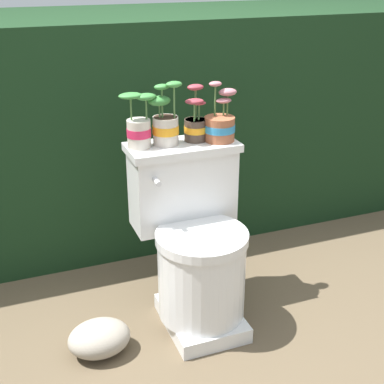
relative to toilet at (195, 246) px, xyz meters
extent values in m
plane|color=brown|center=(-0.04, -0.12, -0.33)|extent=(12.00, 12.00, 0.00)
cube|color=black|center=(-0.04, 1.01, 0.23)|extent=(3.86, 0.96, 1.12)
cube|color=silver|center=(0.00, -0.07, -0.29)|extent=(0.28, 0.36, 0.06)
cylinder|color=silver|center=(0.00, -0.07, -0.10)|extent=(0.34, 0.34, 0.32)
cylinder|color=silver|center=(0.00, -0.07, 0.07)|extent=(0.35, 0.35, 0.04)
cube|color=silver|center=(0.00, 0.14, 0.19)|extent=(0.41, 0.18, 0.31)
cube|color=silver|center=(0.00, 0.14, 0.37)|extent=(0.43, 0.20, 0.03)
cylinder|color=silver|center=(-0.14, 0.02, 0.29)|extent=(0.02, 0.05, 0.02)
cylinder|color=beige|center=(-0.17, 0.16, 0.43)|extent=(0.09, 0.09, 0.11)
cylinder|color=#D1234C|center=(-0.17, 0.16, 0.44)|extent=(0.09, 0.09, 0.03)
cylinder|color=#332319|center=(-0.17, 0.16, 0.48)|extent=(0.08, 0.08, 0.01)
cylinder|color=#4C753D|center=(-0.13, 0.15, 0.53)|extent=(0.01, 0.01, 0.08)
ellipsoid|color=#387F38|center=(-0.13, 0.15, 0.57)|extent=(0.08, 0.06, 0.03)
cylinder|color=#4C753D|center=(-0.19, 0.16, 0.53)|extent=(0.01, 0.01, 0.09)
ellipsoid|color=#387F38|center=(-0.19, 0.16, 0.58)|extent=(0.09, 0.06, 0.02)
cylinder|color=beige|center=(-0.06, 0.15, 0.43)|extent=(0.10, 0.10, 0.11)
cylinder|color=orange|center=(-0.06, 0.15, 0.44)|extent=(0.10, 0.10, 0.03)
cylinder|color=#332319|center=(-0.06, 0.15, 0.48)|extent=(0.09, 0.09, 0.01)
cylinder|color=#4C753D|center=(-0.07, 0.15, 0.54)|extent=(0.01, 0.01, 0.11)
ellipsoid|color=#387F38|center=(-0.07, 0.15, 0.60)|extent=(0.06, 0.04, 0.02)
cylinder|color=#4C753D|center=(-0.08, 0.16, 0.51)|extent=(0.01, 0.01, 0.05)
ellipsoid|color=#387F38|center=(-0.08, 0.16, 0.55)|extent=(0.09, 0.06, 0.04)
cylinder|color=#4C753D|center=(-0.03, 0.13, 0.55)|extent=(0.01, 0.01, 0.12)
ellipsoid|color=#387F38|center=(-0.03, 0.13, 0.61)|extent=(0.06, 0.04, 0.02)
cylinder|color=#47382D|center=(0.06, 0.15, 0.42)|extent=(0.09, 0.09, 0.09)
cylinder|color=orange|center=(0.06, 0.15, 0.43)|extent=(0.09, 0.09, 0.03)
cylinder|color=#332319|center=(0.06, 0.15, 0.46)|extent=(0.08, 0.08, 0.01)
cylinder|color=#4C753D|center=(0.07, 0.18, 0.52)|extent=(0.01, 0.01, 0.11)
ellipsoid|color=#93333D|center=(0.07, 0.18, 0.58)|extent=(0.06, 0.04, 0.02)
cylinder|color=#4C753D|center=(0.06, 0.16, 0.52)|extent=(0.01, 0.01, 0.12)
ellipsoid|color=#93333D|center=(0.06, 0.16, 0.59)|extent=(0.06, 0.05, 0.02)
cylinder|color=#4C753D|center=(0.05, 0.13, 0.50)|extent=(0.01, 0.01, 0.07)
ellipsoid|color=#93333D|center=(0.05, 0.13, 0.54)|extent=(0.07, 0.05, 0.02)
cylinder|color=#4C753D|center=(0.07, 0.15, 0.50)|extent=(0.01, 0.01, 0.06)
ellipsoid|color=#93333D|center=(0.07, 0.15, 0.53)|extent=(0.06, 0.04, 0.01)
cylinder|color=#9E5638|center=(0.15, 0.12, 0.43)|extent=(0.12, 0.12, 0.10)
cylinder|color=#2D84BC|center=(0.15, 0.12, 0.43)|extent=(0.12, 0.12, 0.03)
cylinder|color=#332319|center=(0.15, 0.12, 0.47)|extent=(0.11, 0.11, 0.01)
cylinder|color=#4C753D|center=(0.14, 0.15, 0.53)|extent=(0.01, 0.01, 0.12)
ellipsoid|color=#B26B75|center=(0.14, 0.15, 0.60)|extent=(0.05, 0.04, 0.02)
cylinder|color=#4C753D|center=(0.19, 0.14, 0.52)|extent=(0.01, 0.01, 0.08)
ellipsoid|color=#B26B75|center=(0.19, 0.14, 0.56)|extent=(0.07, 0.05, 0.03)
cylinder|color=#4C753D|center=(0.17, 0.14, 0.50)|extent=(0.01, 0.01, 0.05)
ellipsoid|color=#B26B75|center=(0.17, 0.14, 0.53)|extent=(0.06, 0.04, 0.02)
ellipsoid|color=#9E9384|center=(-0.42, -0.09, -0.26)|extent=(0.23, 0.19, 0.13)
camera|label=1|loc=(-0.67, -1.71, 1.04)|focal=50.00mm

